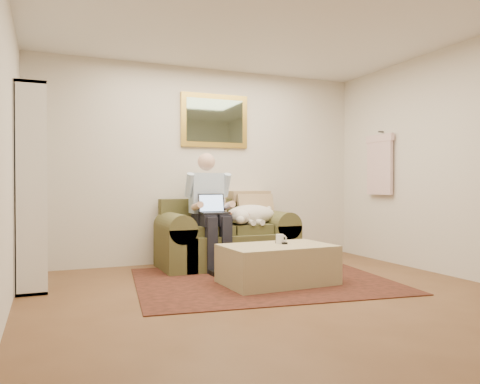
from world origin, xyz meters
TOP-DOWN VIEW (x-y plane):
  - room_shell at (0.00, 0.35)m, footprint 4.51×5.00m
  - rug at (0.17, 1.02)m, footprint 2.89×2.43m
  - sofa at (0.14, 2.04)m, footprint 1.70×0.86m
  - seated_man at (-0.11, 1.88)m, footprint 0.56×0.80m
  - laptop at (-0.11, 1.81)m, footprint 0.33×0.26m
  - sleeping_dog at (0.45, 1.95)m, footprint 0.70×0.44m
  - ottoman at (0.24, 0.81)m, footprint 1.15×0.76m
  - coffee_mug at (0.31, 0.89)m, footprint 0.08×0.08m
  - tv_remote at (0.33, 0.89)m, footprint 0.08×0.16m
  - bookshelf at (-2.10, 1.60)m, footprint 0.28×0.80m
  - wall_mirror at (0.14, 2.47)m, footprint 0.94×0.04m
  - hanging_shirt at (2.19, 1.60)m, footprint 0.06×0.52m

SIDE VIEW (x-z plane):
  - rug at x=0.17m, z-range 0.00..0.01m
  - ottoman at x=0.24m, z-range 0.00..0.41m
  - sofa at x=0.14m, z-range -0.22..0.80m
  - tv_remote at x=0.33m, z-range 0.41..0.43m
  - coffee_mug at x=0.31m, z-range 0.41..0.51m
  - sleeping_dog at x=0.45m, z-range 0.52..0.78m
  - seated_man at x=-0.11m, z-range 0.00..1.43m
  - laptop at x=-0.11m, z-range 0.63..0.87m
  - bookshelf at x=-2.10m, z-range 0.00..2.00m
  - room_shell at x=0.00m, z-range 0.00..2.61m
  - hanging_shirt at x=2.19m, z-range 0.90..1.80m
  - wall_mirror at x=0.14m, z-range 1.54..2.26m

